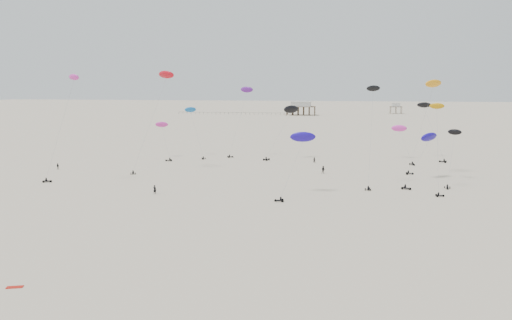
% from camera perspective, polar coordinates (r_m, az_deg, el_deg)
% --- Properties ---
extents(ground_plane, '(900.00, 900.00, 0.00)m').
position_cam_1_polar(ground_plane, '(214.32, 4.86, 2.64)').
color(ground_plane, beige).
extents(pavilion_main, '(21.00, 13.00, 9.80)m').
position_cam_1_polar(pavilion_main, '(363.92, 5.15, 5.80)').
color(pavilion_main, brown).
rests_on(pavilion_main, ground).
extents(pavilion_small, '(9.00, 7.00, 8.00)m').
position_cam_1_polar(pavilion_small, '(395.36, 15.70, 5.63)').
color(pavilion_small, brown).
rests_on(pavilion_small, ground).
extents(pier_fence, '(80.20, 0.20, 1.50)m').
position_cam_1_polar(pier_fence, '(371.53, -2.91, 5.35)').
color(pier_fence, black).
rests_on(pier_fence, ground).
extents(rig_0, '(8.70, 10.69, 16.77)m').
position_cam_1_polar(rig_0, '(157.46, -7.17, 4.45)').
color(rig_0, black).
rests_on(rig_0, ground).
extents(rig_1, '(3.56, 10.79, 22.57)m').
position_cam_1_polar(rig_1, '(113.02, 13.06, 3.76)').
color(rig_1, black).
rests_on(rig_1, ground).
extents(rig_2, '(6.09, 14.86, 16.57)m').
position_cam_1_polar(rig_2, '(122.82, 21.49, 0.78)').
color(rig_2, black).
rests_on(rig_2, ground).
extents(rig_3, '(5.80, 15.74, 15.83)m').
position_cam_1_polar(rig_3, '(155.84, 16.32, 2.75)').
color(rig_3, black).
rests_on(rig_3, ground).
extents(rig_4, '(7.64, 8.21, 21.84)m').
position_cam_1_polar(rig_4, '(156.54, -1.46, 6.48)').
color(rig_4, black).
rests_on(rig_4, ground).
extents(rig_5, '(10.95, 18.90, 18.12)m').
position_cam_1_polar(rig_5, '(124.59, 18.86, 1.82)').
color(rig_5, black).
rests_on(rig_5, ground).
extents(rig_6, '(3.24, 10.97, 19.23)m').
position_cam_1_polar(rig_6, '(111.54, 20.07, 2.24)').
color(rig_6, black).
rests_on(rig_6, ground).
extents(rig_7, '(9.75, 13.74, 27.02)m').
position_cam_1_polar(rig_7, '(134.26, -10.69, 8.20)').
color(rig_7, black).
rests_on(rig_7, ground).
extents(rig_8, '(8.29, 10.44, 13.15)m').
position_cam_1_polar(rig_8, '(155.09, -10.50, 2.94)').
color(rig_8, black).
rests_on(rig_8, ground).
extents(rig_9, '(7.68, 13.62, 19.02)m').
position_cam_1_polar(rig_9, '(160.14, 19.26, 4.17)').
color(rig_9, black).
rests_on(rig_9, ground).
extents(rig_10, '(9.12, 5.46, 24.96)m').
position_cam_1_polar(rig_10, '(123.34, -21.24, 4.21)').
color(rig_10, black).
rests_on(rig_10, ground).
extents(rig_11, '(7.42, 11.65, 14.46)m').
position_cam_1_polar(rig_11, '(102.91, 5.05, 1.77)').
color(rig_11, black).
rests_on(rig_11, ground).
extents(rig_12, '(9.03, 6.32, 23.94)m').
position_cam_1_polar(rig_12, '(132.68, 19.23, 6.78)').
color(rig_12, black).
rests_on(rig_12, ground).
extents(rig_13, '(10.38, 9.95, 16.85)m').
position_cam_1_polar(rig_13, '(151.37, 3.54, 4.83)').
color(rig_13, black).
rests_on(rig_13, ground).
extents(spectator_0, '(0.90, 0.69, 2.24)m').
position_cam_1_polar(spectator_0, '(105.49, -11.48, -3.84)').
color(spectator_0, black).
rests_on(spectator_0, ground).
extents(spectator_1, '(1.13, 0.68, 2.27)m').
position_cam_1_polar(spectator_1, '(128.01, 7.70, -1.53)').
color(spectator_1, black).
rests_on(spectator_1, ground).
extents(spectator_2, '(1.26, 0.96, 1.89)m').
position_cam_1_polar(spectator_2, '(143.26, -21.70, -0.99)').
color(spectator_2, black).
rests_on(spectator_2, ground).
extents(spectator_3, '(0.73, 0.51, 1.97)m').
position_cam_1_polar(spectator_3, '(144.32, 6.66, -0.35)').
color(spectator_3, black).
rests_on(spectator_3, ground).
extents(grounded_kite_b, '(1.93, 1.24, 0.07)m').
position_cam_1_polar(grounded_kite_b, '(63.78, -25.86, -12.97)').
color(grounded_kite_b, '#B7150B').
rests_on(grounded_kite_b, ground).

